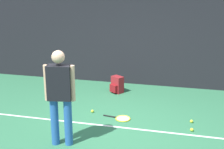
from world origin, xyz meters
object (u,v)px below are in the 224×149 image
Objects in this scene: tennis_ball_by_fence at (192,130)px; tennis_ball_mid_court at (191,121)px; tennis_player at (60,93)px; tennis_racket at (122,118)px; backpack at (117,85)px; tennis_ball_far_left at (92,111)px.

tennis_ball_mid_court is at bearing 90.65° from tennis_ball_by_fence.
tennis_player reaches higher than tennis_ball_by_fence.
backpack is (-0.47, 1.60, 0.20)m from tennis_racket.
tennis_player is 3.86× the size of backpack.
tennis_racket is at bearing -13.58° from tennis_ball_far_left.
tennis_ball_by_fence is (1.92, -1.83, -0.18)m from backpack.
tennis_player is at bearing -154.70° from tennis_ball_by_fence.
tennis_player is 2.83m from tennis_ball_mid_court.
tennis_racket is at bearing -173.62° from tennis_ball_mid_court.
tennis_player is 3.01m from backpack.
backpack reaches higher than tennis_ball_by_fence.
backpack is 1.46m from tennis_ball_far_left.
tennis_player is at bearing -62.76° from backpack.
tennis_player is at bearing -147.06° from tennis_ball_mid_court.
tennis_ball_far_left is at bearing -65.44° from backpack.
backpack is 6.67× the size of tennis_ball_by_fence.
tennis_racket is 9.56× the size of tennis_ball_mid_court.
backpack is 2.66m from tennis_ball_by_fence.
tennis_ball_by_fence and tennis_ball_far_left have the same top height.
tennis_player is 25.76× the size of tennis_ball_far_left.
backpack is at bearing 74.06° from tennis_player.
tennis_racket is 1.43× the size of backpack.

